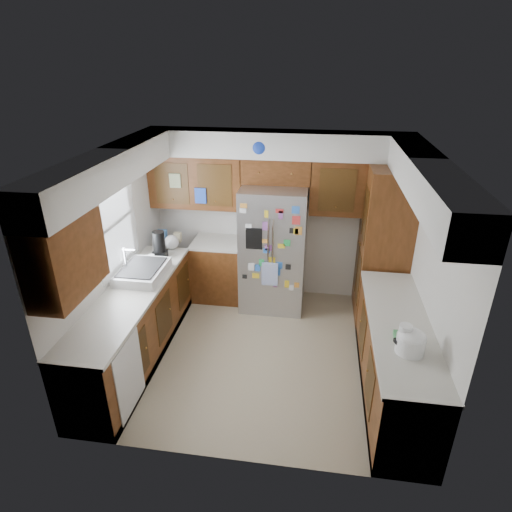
# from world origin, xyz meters

# --- Properties ---
(floor) EXTENTS (3.60, 3.60, 0.00)m
(floor) POSITION_xyz_m (0.00, 0.00, 0.00)
(floor) COLOR tan
(floor) RESTS_ON ground
(room_shell) EXTENTS (3.64, 3.24, 2.52)m
(room_shell) POSITION_xyz_m (-0.11, 0.36, 1.82)
(room_shell) COLOR beige
(room_shell) RESTS_ON ground
(left_counter_run) EXTENTS (1.36, 3.20, 0.92)m
(left_counter_run) POSITION_xyz_m (-1.36, 0.03, 0.43)
(left_counter_run) COLOR #44250D
(left_counter_run) RESTS_ON ground
(right_counter_run) EXTENTS (0.63, 2.25, 0.92)m
(right_counter_run) POSITION_xyz_m (1.50, -0.47, 0.42)
(right_counter_run) COLOR #44250D
(right_counter_run) RESTS_ON ground
(pantry) EXTENTS (0.60, 0.90, 2.15)m
(pantry) POSITION_xyz_m (1.50, 1.15, 1.07)
(pantry) COLOR #44250D
(pantry) RESTS_ON ground
(fridge) EXTENTS (0.90, 0.79, 1.80)m
(fridge) POSITION_xyz_m (-0.00, 1.20, 0.90)
(fridge) COLOR #939297
(fridge) RESTS_ON ground
(bridge_cabinet) EXTENTS (0.96, 0.34, 0.35)m
(bridge_cabinet) POSITION_xyz_m (0.00, 1.43, 1.98)
(bridge_cabinet) COLOR #44250D
(bridge_cabinet) RESTS_ON fridge
(fridge_top_items) EXTENTS (0.54, 0.40, 0.31)m
(fridge_top_items) POSITION_xyz_m (-0.13, 1.39, 2.29)
(fridge_top_items) COLOR #1636AE
(fridge_top_items) RESTS_ON bridge_cabinet
(sink_assembly) EXTENTS (0.52, 0.70, 0.37)m
(sink_assembly) POSITION_xyz_m (-1.50, 0.10, 0.99)
(sink_assembly) COLOR silver
(sink_assembly) RESTS_ON left_counter_run
(left_counter_clutter) EXTENTS (0.39, 0.80, 0.38)m
(left_counter_clutter) POSITION_xyz_m (-1.48, 0.84, 1.05)
(left_counter_clutter) COLOR black
(left_counter_clutter) RESTS_ON left_counter_run
(rice_cooker) EXTENTS (0.28, 0.26, 0.23)m
(rice_cooker) POSITION_xyz_m (1.50, -0.95, 1.04)
(rice_cooker) COLOR white
(rice_cooker) RESTS_ON right_counter_run
(paper_towel) EXTENTS (0.12, 0.12, 0.27)m
(paper_towel) POSITION_xyz_m (1.44, -0.93, 1.05)
(paper_towel) COLOR white
(paper_towel) RESTS_ON right_counter_run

